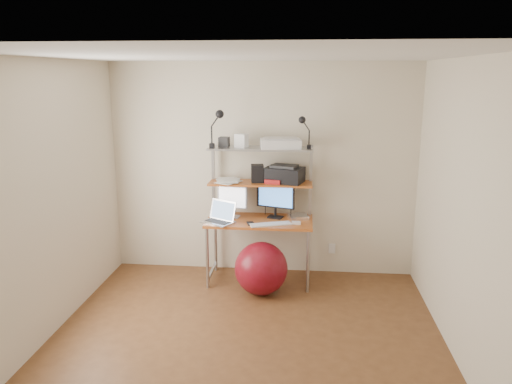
{
  "coord_description": "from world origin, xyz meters",
  "views": [
    {
      "loc": [
        0.49,
        -3.98,
        2.36
      ],
      "look_at": [
        -0.01,
        1.15,
        1.14
      ],
      "focal_mm": 35.0,
      "sensor_mm": 36.0,
      "label": 1
    }
  ],
  "objects_px": {
    "exercise_ball": "(261,268)",
    "monitor_black": "(275,198)",
    "laptop": "(220,218)",
    "printer": "(284,174)",
    "monitor_silver": "(232,199)"
  },
  "relations": [
    {
      "from": "monitor_black",
      "to": "printer",
      "type": "distance_m",
      "value": 0.29
    },
    {
      "from": "monitor_black",
      "to": "printer",
      "type": "height_order",
      "value": "printer"
    },
    {
      "from": "monitor_silver",
      "to": "printer",
      "type": "xyz_separation_m",
      "value": [
        0.59,
        0.06,
        0.3
      ]
    },
    {
      "from": "printer",
      "to": "monitor_silver",
      "type": "bearing_deg",
      "value": -157.85
    },
    {
      "from": "monitor_silver",
      "to": "monitor_black",
      "type": "distance_m",
      "value": 0.5
    },
    {
      "from": "monitor_black",
      "to": "laptop",
      "type": "relative_size",
      "value": 1.06
    },
    {
      "from": "monitor_silver",
      "to": "monitor_black",
      "type": "relative_size",
      "value": 0.87
    },
    {
      "from": "printer",
      "to": "monitor_black",
      "type": "bearing_deg",
      "value": -145.8
    },
    {
      "from": "monitor_silver",
      "to": "monitor_black",
      "type": "height_order",
      "value": "monitor_black"
    },
    {
      "from": "monitor_black",
      "to": "printer",
      "type": "xyz_separation_m",
      "value": [
        0.1,
        0.03,
        0.28
      ]
    },
    {
      "from": "monitor_silver",
      "to": "exercise_ball",
      "type": "height_order",
      "value": "monitor_silver"
    },
    {
      "from": "monitor_black",
      "to": "laptop",
      "type": "height_order",
      "value": "monitor_black"
    },
    {
      "from": "exercise_ball",
      "to": "monitor_black",
      "type": "bearing_deg",
      "value": 75.25
    },
    {
      "from": "monitor_black",
      "to": "laptop",
      "type": "bearing_deg",
      "value": -140.36
    },
    {
      "from": "laptop",
      "to": "monitor_silver",
      "type": "bearing_deg",
      "value": 95.25
    }
  ]
}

